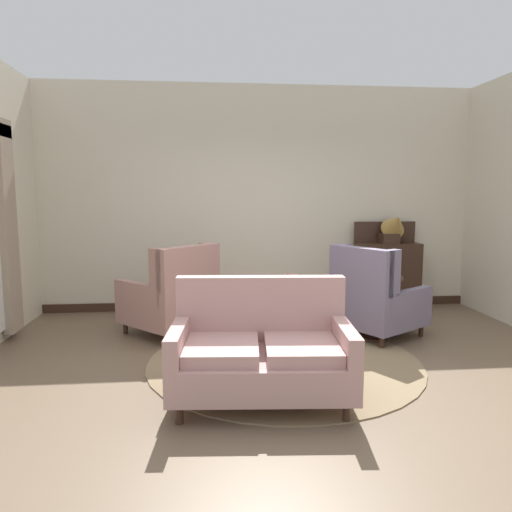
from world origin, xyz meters
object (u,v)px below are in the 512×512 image
(sideboard, at_px, (387,272))
(armchair_back_corner, at_px, (375,300))
(gramophone, at_px, (394,226))
(side_table, at_px, (375,301))
(porcelain_vase, at_px, (289,294))
(settee, at_px, (261,352))
(armchair_near_window, at_px, (173,298))
(coffee_table, at_px, (286,319))

(sideboard, bearing_deg, armchair_back_corner, -116.11)
(armchair_back_corner, relative_size, gramophone, 2.30)
(side_table, bearing_deg, sideboard, 64.47)
(porcelain_vase, distance_m, gramophone, 2.59)
(porcelain_vase, relative_size, settee, 0.24)
(armchair_back_corner, xyz_separation_m, side_table, (-0.01, -0.06, 0.01))
(settee, height_order, armchair_back_corner, armchair_back_corner)
(side_table, relative_size, gramophone, 1.44)
(armchair_near_window, bearing_deg, armchair_back_corner, 126.85)
(sideboard, xyz_separation_m, gramophone, (0.05, -0.09, 0.66))
(armchair_back_corner, relative_size, sideboard, 0.94)
(settee, distance_m, side_table, 2.11)
(coffee_table, height_order, gramophone, gramophone)
(side_table, bearing_deg, gramophone, 61.20)
(coffee_table, bearing_deg, settee, -109.83)
(armchair_back_corner, bearing_deg, sideboard, -58.37)
(armchair_near_window, relative_size, armchair_back_corner, 1.06)
(settee, bearing_deg, gramophone, 56.33)
(settee, height_order, side_table, settee)
(armchair_back_corner, height_order, side_table, armchair_back_corner)
(side_table, height_order, sideboard, sideboard)
(coffee_table, relative_size, armchair_near_window, 0.63)
(settee, relative_size, armchair_near_window, 1.19)
(porcelain_vase, xyz_separation_m, armchair_near_window, (-1.24, 0.92, -0.22))
(porcelain_vase, relative_size, sideboard, 0.29)
(sideboard, bearing_deg, porcelain_vase, -132.70)
(armchair_back_corner, bearing_deg, coffee_table, 83.57)
(porcelain_vase, xyz_separation_m, gramophone, (1.79, 1.79, 0.55))
(armchair_back_corner, xyz_separation_m, gramophone, (0.69, 1.21, 0.77))
(armchair_near_window, distance_m, side_table, 2.36)
(armchair_near_window, relative_size, gramophone, 2.43)
(porcelain_vase, bearing_deg, armchair_near_window, 143.33)
(armchair_near_window, xyz_separation_m, armchair_back_corner, (2.34, -0.34, -0.00))
(side_table, relative_size, sideboard, 0.58)
(sideboard, bearing_deg, gramophone, -61.85)
(coffee_table, distance_m, sideboard, 2.55)
(sideboard, distance_m, gramophone, 0.67)
(coffee_table, height_order, settee, settee)
(sideboard, bearing_deg, coffee_table, -133.62)
(armchair_back_corner, distance_m, sideboard, 1.45)
(gramophone, bearing_deg, armchair_near_window, -163.87)
(gramophone, bearing_deg, coffee_table, -135.84)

